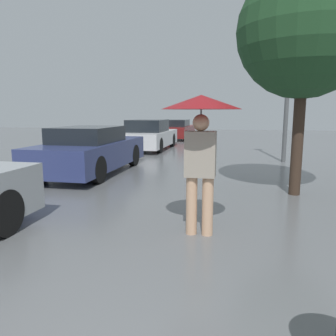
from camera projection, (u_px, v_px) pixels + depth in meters
pedestrian at (201, 126)px, 4.06m from camera, size 1.00×1.00×1.79m
parked_car_second at (91, 151)px, 8.62m from camera, size 1.65×4.16×1.21m
parked_car_third at (149, 136)px, 14.07m from camera, size 1.71×4.16×1.27m
parked_car_farthest at (175, 130)px, 19.73m from camera, size 1.86×4.35×1.14m
tree at (305, 31)px, 5.87m from camera, size 2.43×2.43×4.25m
street_lamp at (289, 59)px, 10.01m from camera, size 0.38×0.38×4.79m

